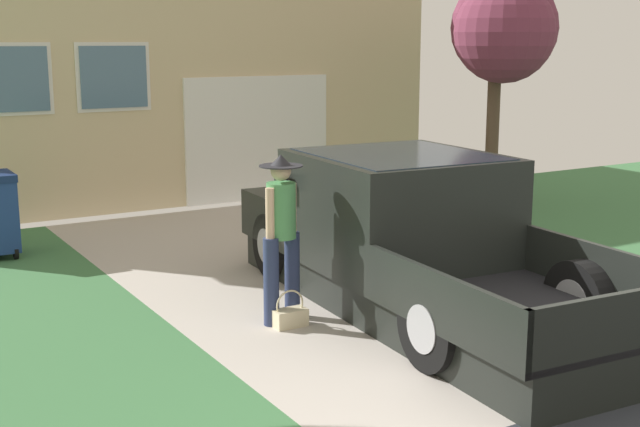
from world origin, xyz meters
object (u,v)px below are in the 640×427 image
Objects in this scene: pickup_truck at (404,237)px; person_with_hat at (281,231)px; handbag at (290,316)px; front_yard_tree at (504,31)px; house_with_garage at (122,54)px.

pickup_truck is 1.51m from person_with_hat.
front_yard_tree is at bearing 30.69° from handbag.
handbag is at bearing -98.65° from house_with_garage.
pickup_truck is at bearing 4.38° from handbag.
front_yard_tree is (6.08, 3.61, 2.91)m from handbag.
house_with_garage is (1.46, 9.60, 2.48)m from handbag.
person_with_hat is 7.25m from front_yard_tree.
person_with_hat is 0.88m from handbag.
handbag is 0.10× the size of front_yard_tree.
person_with_hat is at bearing -98.72° from house_with_garage.
pickup_truck is 6.19m from front_yard_tree.
house_with_garage reaches higher than front_yard_tree.
front_yard_tree is at bearing -52.35° from house_with_garage.
front_yard_tree is at bearing 40.90° from pickup_truck.
person_with_hat is at bearing 84.67° from handbag.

